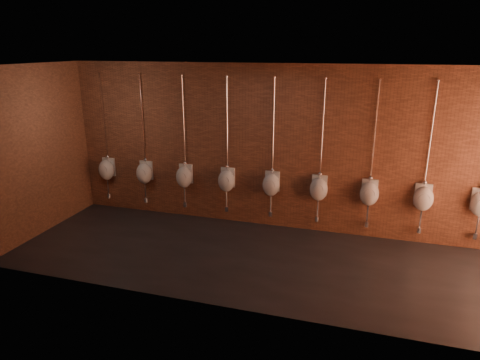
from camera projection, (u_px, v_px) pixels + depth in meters
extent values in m
plane|color=black|center=(254.00, 258.00, 7.36)|extent=(8.50, 8.50, 0.00)
cube|color=black|center=(256.00, 67.00, 6.40)|extent=(8.50, 3.00, 0.04)
cube|color=brown|center=(275.00, 149.00, 8.25)|extent=(8.50, 0.04, 3.20)
cube|color=brown|center=(225.00, 200.00, 5.51)|extent=(8.50, 0.04, 3.20)
cube|color=brown|center=(37.00, 151.00, 8.04)|extent=(0.04, 3.00, 3.20)
ellipsoid|color=silver|center=(106.00, 170.00, 9.35)|extent=(0.35, 0.30, 0.45)
cube|color=silver|center=(109.00, 167.00, 9.44)|extent=(0.29, 0.04, 0.41)
cylinder|color=#A4A4A4|center=(103.00, 170.00, 9.24)|extent=(0.20, 0.02, 0.20)
cylinder|color=white|center=(104.00, 118.00, 9.09)|extent=(0.02, 0.02, 1.82)
sphere|color=white|center=(107.00, 157.00, 9.34)|extent=(0.08, 0.08, 0.08)
cylinder|color=white|center=(100.00, 74.00, 8.82)|extent=(0.05, 0.05, 0.01)
cylinder|color=white|center=(108.00, 185.00, 9.46)|extent=(0.03, 0.03, 0.38)
cylinder|color=white|center=(109.00, 196.00, 9.53)|extent=(0.08, 0.08, 0.11)
cylinder|color=white|center=(111.00, 195.00, 9.60)|extent=(0.03, 0.15, 0.03)
ellipsoid|color=silver|center=(144.00, 173.00, 9.10)|extent=(0.35, 0.30, 0.45)
cube|color=silver|center=(146.00, 170.00, 9.19)|extent=(0.29, 0.04, 0.41)
cylinder|color=#A4A4A4|center=(141.00, 174.00, 8.99)|extent=(0.20, 0.02, 0.20)
cylinder|color=white|center=(143.00, 120.00, 8.84)|extent=(0.02, 0.02, 1.82)
sphere|color=white|center=(145.00, 160.00, 9.09)|extent=(0.08, 0.08, 0.08)
cylinder|color=white|center=(139.00, 74.00, 8.57)|extent=(0.05, 0.05, 0.01)
cylinder|color=white|center=(145.00, 189.00, 9.21)|extent=(0.03, 0.03, 0.38)
cylinder|color=white|center=(146.00, 200.00, 9.28)|extent=(0.08, 0.08, 0.11)
cylinder|color=white|center=(148.00, 199.00, 9.35)|extent=(0.03, 0.15, 0.03)
ellipsoid|color=silver|center=(184.00, 177.00, 8.85)|extent=(0.35, 0.30, 0.45)
cube|color=silver|center=(186.00, 173.00, 8.94)|extent=(0.29, 0.04, 0.41)
cylinder|color=#A4A4A4|center=(182.00, 177.00, 8.74)|extent=(0.20, 0.02, 0.20)
cylinder|color=white|center=(184.00, 122.00, 8.59)|extent=(0.02, 0.02, 1.82)
sphere|color=white|center=(185.00, 163.00, 8.84)|extent=(0.08, 0.08, 0.08)
cylinder|color=white|center=(182.00, 75.00, 8.32)|extent=(0.05, 0.05, 0.01)
cylinder|color=white|center=(185.00, 193.00, 8.96)|extent=(0.03, 0.03, 0.38)
cylinder|color=white|center=(185.00, 204.00, 9.03)|extent=(0.08, 0.08, 0.11)
cylinder|color=white|center=(187.00, 203.00, 9.10)|extent=(0.03, 0.15, 0.03)
ellipsoid|color=silver|center=(226.00, 181.00, 8.60)|extent=(0.35, 0.30, 0.45)
cube|color=silver|center=(228.00, 177.00, 8.68)|extent=(0.29, 0.04, 0.41)
cylinder|color=#A4A4A4|center=(224.00, 181.00, 8.49)|extent=(0.20, 0.02, 0.20)
cylinder|color=white|center=(227.00, 124.00, 8.34)|extent=(0.02, 0.02, 1.82)
sphere|color=white|center=(227.00, 166.00, 8.59)|extent=(0.08, 0.08, 0.08)
cylinder|color=white|center=(227.00, 76.00, 8.07)|extent=(0.05, 0.05, 0.01)
cylinder|color=white|center=(226.00, 197.00, 8.70)|extent=(0.03, 0.03, 0.38)
cylinder|color=white|center=(227.00, 209.00, 8.78)|extent=(0.08, 0.08, 0.11)
cylinder|color=white|center=(228.00, 207.00, 8.85)|extent=(0.03, 0.15, 0.03)
ellipsoid|color=silver|center=(271.00, 185.00, 8.35)|extent=(0.35, 0.30, 0.45)
cube|color=silver|center=(272.00, 181.00, 8.43)|extent=(0.29, 0.04, 0.41)
cylinder|color=#A4A4A4|center=(270.00, 185.00, 8.23)|extent=(0.20, 0.02, 0.20)
cylinder|color=white|center=(273.00, 126.00, 8.09)|extent=(0.02, 0.02, 1.82)
sphere|color=white|center=(272.00, 170.00, 8.33)|extent=(0.08, 0.08, 0.08)
cylinder|color=white|center=(275.00, 77.00, 7.81)|extent=(0.05, 0.05, 0.01)
cylinder|color=white|center=(271.00, 202.00, 8.45)|extent=(0.03, 0.03, 0.38)
cylinder|color=white|center=(270.00, 214.00, 8.53)|extent=(0.08, 0.08, 0.11)
cylinder|color=white|center=(271.00, 212.00, 8.60)|extent=(0.03, 0.15, 0.03)
ellipsoid|color=silver|center=(319.00, 189.00, 8.09)|extent=(0.35, 0.30, 0.45)
cube|color=silver|center=(319.00, 185.00, 8.18)|extent=(0.29, 0.04, 0.41)
cylinder|color=#A4A4A4|center=(318.00, 190.00, 7.98)|extent=(0.20, 0.02, 0.20)
cylinder|color=white|center=(323.00, 129.00, 7.84)|extent=(0.02, 0.02, 1.82)
sphere|color=white|center=(320.00, 174.00, 8.08)|extent=(0.08, 0.08, 0.08)
cylinder|color=white|center=(326.00, 78.00, 7.56)|extent=(0.05, 0.05, 0.01)
cylinder|color=white|center=(318.00, 207.00, 8.20)|extent=(0.03, 0.03, 0.38)
cylinder|color=white|center=(317.00, 219.00, 8.28)|extent=(0.08, 0.08, 0.11)
cylinder|color=white|center=(317.00, 217.00, 8.34)|extent=(0.03, 0.15, 0.03)
ellipsoid|color=silver|center=(369.00, 194.00, 7.84)|extent=(0.35, 0.30, 0.45)
cube|color=silver|center=(370.00, 190.00, 7.93)|extent=(0.29, 0.04, 0.41)
cylinder|color=#A4A4A4|center=(369.00, 194.00, 7.73)|extent=(0.20, 0.02, 0.20)
cylinder|color=white|center=(375.00, 132.00, 7.58)|extent=(0.02, 0.02, 1.82)
sphere|color=white|center=(371.00, 178.00, 7.83)|extent=(0.08, 0.08, 0.08)
cylinder|color=white|center=(380.00, 79.00, 7.31)|extent=(0.05, 0.05, 0.01)
cylinder|color=white|center=(368.00, 212.00, 7.95)|extent=(0.03, 0.03, 0.38)
cylinder|color=white|center=(366.00, 224.00, 8.02)|extent=(0.08, 0.08, 0.11)
cylinder|color=white|center=(366.00, 223.00, 8.09)|extent=(0.03, 0.15, 0.03)
ellipsoid|color=silver|center=(423.00, 199.00, 7.59)|extent=(0.35, 0.30, 0.45)
cube|color=silver|center=(423.00, 194.00, 7.68)|extent=(0.29, 0.04, 0.41)
cylinder|color=#A4A4A4|center=(424.00, 199.00, 7.48)|extent=(0.20, 0.02, 0.20)
cylinder|color=white|center=(431.00, 135.00, 7.33)|extent=(0.02, 0.02, 1.82)
sphere|color=white|center=(425.00, 182.00, 7.58)|extent=(0.08, 0.08, 0.08)
cylinder|color=white|center=(439.00, 81.00, 7.06)|extent=(0.05, 0.05, 0.01)
cylinder|color=white|center=(421.00, 217.00, 7.70)|extent=(0.03, 0.03, 0.38)
cylinder|color=white|center=(419.00, 230.00, 7.77)|extent=(0.08, 0.08, 0.11)
cylinder|color=white|center=(419.00, 228.00, 7.84)|extent=(0.03, 0.15, 0.03)
cube|color=silver|center=(480.00, 199.00, 7.43)|extent=(0.29, 0.04, 0.41)
cylinder|color=white|center=(478.00, 223.00, 7.45)|extent=(0.03, 0.03, 0.38)
cylinder|color=white|center=(475.00, 236.00, 7.52)|extent=(0.08, 0.08, 0.11)
cylinder|color=white|center=(474.00, 234.00, 7.59)|extent=(0.03, 0.15, 0.03)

